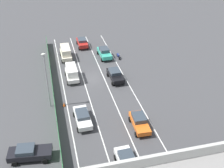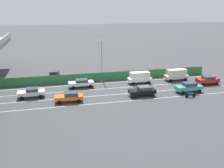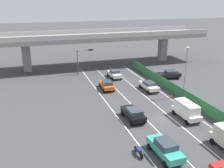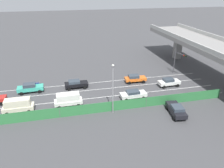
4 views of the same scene
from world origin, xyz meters
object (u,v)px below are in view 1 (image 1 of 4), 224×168
at_px(car_taxi_orange, 139,122).
at_px(car_hatchback_white, 127,162).
at_px(car_taxi_teal, 104,52).
at_px(street_lamp, 46,76).
at_px(traffic_light, 199,167).
at_px(car_sedan_red, 82,42).
at_px(traffic_cone, 64,104).
at_px(car_van_white, 72,72).
at_px(car_van_cream, 66,52).
at_px(car_sedan_white, 82,117).
at_px(parked_sedan_dark, 29,153).
at_px(car_sedan_black, 115,75).
at_px(motorcycle, 118,56).

distance_m(car_taxi_orange, car_hatchback_white, 6.85).
height_order(car_taxi_teal, street_lamp, street_lamp).
bearing_deg(street_lamp, traffic_light, 124.80).
distance_m(car_hatchback_white, car_taxi_teal, 26.83).
height_order(car_sedan_red, traffic_cone, car_sedan_red).
bearing_deg(car_van_white, traffic_light, 109.22).
distance_m(car_van_cream, traffic_light, 33.60).
xyz_separation_m(car_taxi_orange, car_van_white, (6.69, -13.92, 0.37)).
bearing_deg(traffic_light, car_sedan_white, -57.00).
xyz_separation_m(traffic_light, street_lamp, (12.42, -17.87, 1.14)).
distance_m(car_sedan_red, car_van_cream, 5.99).
relative_size(car_van_white, street_lamp, 0.56).
bearing_deg(parked_sedan_dark, street_lamp, -106.10).
xyz_separation_m(car_hatchback_white, car_sedan_black, (-3.37, -18.11, 0.01)).
bearing_deg(car_sedan_black, parked_sedan_dark, 47.20).
bearing_deg(motorcycle, car_van_cream, -12.59).
bearing_deg(motorcycle, car_hatchback_white, 77.14).
relative_size(car_taxi_orange, car_taxi_teal, 0.93).
relative_size(car_sedan_red, parked_sedan_dark, 0.88).
bearing_deg(traffic_light, car_taxi_teal, -86.79).
bearing_deg(car_sedan_black, car_van_white, -14.86).
relative_size(car_taxi_teal, traffic_light, 0.91).
bearing_deg(traffic_light, car_sedan_red, -82.32).
distance_m(parked_sedan_dark, traffic_light, 17.56).
relative_size(car_hatchback_white, traffic_light, 0.84).
relative_size(car_sedan_black, parked_sedan_dark, 0.92).
xyz_separation_m(car_sedan_white, motorcycle, (-9.24, -17.03, -0.42)).
bearing_deg(car_sedan_white, car_van_cream, -89.69).
xyz_separation_m(car_hatchback_white, street_lamp, (7.20, -13.21, 3.95)).
height_order(car_van_white, traffic_cone, car_van_white).
xyz_separation_m(car_hatchback_white, traffic_cone, (5.34, -12.79, -0.59)).
xyz_separation_m(motorcycle, parked_sedan_dark, (15.78, 21.86, 0.46)).
distance_m(car_sedan_white, parked_sedan_dark, 8.14).
height_order(car_sedan_white, traffic_cone, car_sedan_white).
distance_m(car_taxi_orange, street_lamp, 13.39).
distance_m(car_taxi_orange, car_sedan_black, 12.14).
relative_size(car_van_white, motorcycle, 2.33).
bearing_deg(car_sedan_white, car_sedan_black, -125.33).
height_order(motorcycle, street_lamp, street_lamp).
distance_m(car_taxi_orange, parked_sedan_dark, 13.47).
xyz_separation_m(car_van_cream, traffic_cone, (1.85, 14.91, -0.98)).
bearing_deg(car_taxi_orange, parked_sedan_dark, 9.49).
distance_m(car_hatchback_white, traffic_cone, 13.87).
bearing_deg(car_hatchback_white, car_taxi_orange, -119.29).
height_order(car_van_cream, traffic_cone, car_van_cream).
distance_m(car_sedan_white, car_van_white, 11.32).
relative_size(car_taxi_orange, traffic_light, 0.85).
distance_m(car_van_cream, car_taxi_teal, 7.05).
xyz_separation_m(car_taxi_orange, parked_sedan_dark, (13.28, 2.22, 0.02)).
relative_size(car_sedan_white, street_lamp, 0.58).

